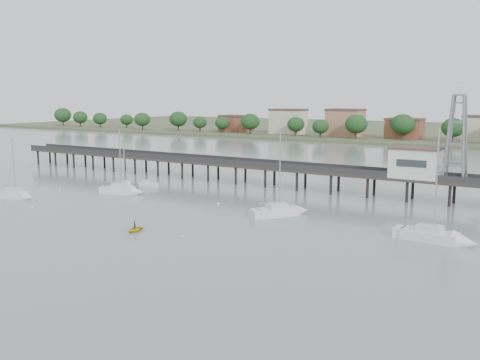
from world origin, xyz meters
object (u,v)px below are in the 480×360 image
(pier, at_px, (285,169))
(sailboat_f, at_px, (125,191))
(sailboat_b, at_px, (126,189))
(sailboat_a, at_px, (18,195))
(sailboat_c, at_px, (285,211))
(sailboat_d, at_px, (442,238))
(yellow_dinghy, at_px, (135,231))
(lattice_tower, at_px, (457,138))
(white_tender, at_px, (148,185))

(pier, bearing_deg, sailboat_f, -134.91)
(sailboat_b, relative_size, sailboat_a, 1.02)
(sailboat_a, bearing_deg, sailboat_c, 3.72)
(pier, distance_m, sailboat_c, 25.13)
(sailboat_d, xyz_separation_m, sailboat_f, (-56.98, 3.66, 0.01))
(sailboat_d, distance_m, sailboat_c, 23.86)
(sailboat_f, xyz_separation_m, yellow_dinghy, (20.69, -19.52, -0.65))
(pier, distance_m, lattice_tower, 32.34)
(pier, height_order, sailboat_f, sailboat_f)
(sailboat_b, relative_size, white_tender, 2.99)
(sailboat_c, height_order, yellow_dinghy, sailboat_c)
(sailboat_c, bearing_deg, sailboat_a, 140.35)
(pier, distance_m, sailboat_a, 49.67)
(lattice_tower, xyz_separation_m, white_tender, (-55.09, -13.74, -10.65))
(white_tender, bearing_deg, yellow_dinghy, -55.07)
(sailboat_b, relative_size, sailboat_f, 0.91)
(sailboat_f, bearing_deg, sailboat_c, -21.11)
(lattice_tower, bearing_deg, sailboat_c, -132.17)
(pier, xyz_separation_m, sailboat_f, (-21.95, -22.01, -3.15))
(sailboat_b, bearing_deg, pier, 66.02)
(pier, xyz_separation_m, sailboat_a, (-34.62, -35.48, -3.14))
(pier, distance_m, sailboat_d, 43.54)
(pier, relative_size, yellow_dinghy, 50.43)
(lattice_tower, distance_m, white_tender, 57.77)
(pier, height_order, sailboat_d, sailboat_d)
(sailboat_f, bearing_deg, white_tender, 80.40)
(pier, xyz_separation_m, sailboat_c, (11.44, -22.15, -3.16))
(pier, bearing_deg, sailboat_d, -36.23)
(white_tender, height_order, yellow_dinghy, yellow_dinghy)
(lattice_tower, distance_m, yellow_dinghy, 54.04)
(pier, height_order, sailboat_a, sailboat_a)
(pier, height_order, lattice_tower, lattice_tower)
(sailboat_c, distance_m, sailboat_f, 33.38)
(pier, height_order, yellow_dinghy, pier)
(sailboat_c, relative_size, white_tender, 3.72)
(pier, relative_size, white_tender, 38.99)
(sailboat_a, relative_size, white_tender, 2.92)
(lattice_tower, relative_size, sailboat_f, 1.23)
(sailboat_d, distance_m, sailboat_f, 57.09)
(lattice_tower, distance_m, sailboat_c, 31.66)
(sailboat_a, bearing_deg, sailboat_d, -4.41)
(sailboat_f, bearing_deg, sailboat_b, 107.69)
(sailboat_c, xyz_separation_m, white_tender, (-35.03, 8.41, -0.19))
(pier, relative_size, lattice_tower, 9.68)
(sailboat_d, relative_size, white_tender, 3.91)
(sailboat_c, bearing_deg, sailboat_f, 123.97)
(pier, relative_size, sailboat_b, 13.04)
(sailboat_d, xyz_separation_m, sailboat_a, (-69.65, -9.81, 0.02))
(sailboat_c, relative_size, yellow_dinghy, 4.81)
(white_tender, xyz_separation_m, yellow_dinghy, (22.34, -27.79, -0.45))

